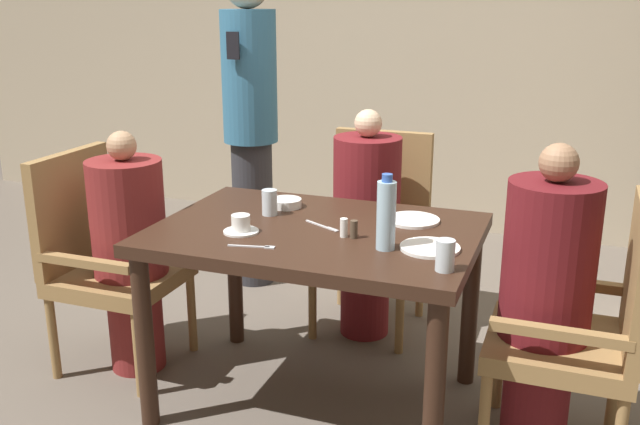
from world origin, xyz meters
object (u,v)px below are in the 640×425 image
Objects in this scene: chair_left_side at (103,254)px; chair_right_side at (587,324)px; teacup_with_saucer at (241,225)px; bowl_small at (286,203)px; glass_tall_near at (270,202)px; diner_in_left_chair at (130,251)px; standing_host at (250,120)px; diner_in_far_chair at (366,222)px; diner_in_right_chair at (545,299)px; glass_tall_mid at (445,255)px; plate_main_left at (413,220)px; chair_far_side at (374,224)px; plate_main_right at (430,248)px; water_bottle at (386,215)px.

chair_right_side is at bearing 0.00° from chair_left_side.
chair_left_side is 7.20× the size of teacup_with_saucer.
bowl_small is 0.13m from glass_tall_near.
standing_host is at bearing 87.03° from diner_in_left_chair.
chair_left_side is at bearing 168.94° from teacup_with_saucer.
teacup_with_saucer is (-0.25, -0.83, 0.21)m from diner_in_far_chair.
diner_in_right_chair is at bearing -0.00° from diner_in_left_chair.
diner_in_right_chair is 10.93× the size of glass_tall_mid.
chair_right_side reaches higher than glass_tall_near.
plate_main_left is (-0.53, 0.21, 0.17)m from diner_in_right_chair.
diner_in_left_chair reaches higher than chair_left_side.
chair_right_side is 7.20× the size of teacup_with_saucer.
chair_right_side reaches higher than plate_main_left.
plate_main_right is at bearing -63.25° from chair_far_side.
diner_in_far_chair reaches higher than chair_far_side.
diner_in_left_chair is at bearing 0.00° from chair_left_side.
teacup_with_saucer is 0.37m from bowl_small.
diner_in_far_chair is 0.92m from plate_main_right.
plate_main_left is at bearing 158.29° from diner_in_right_chair.
diner_in_far_chair is 1.13m from glass_tall_mid.
plate_main_right is 1.58× the size of teacup_with_saucer.
water_bottle is 2.59× the size of glass_tall_mid.
bowl_small reaches higher than plate_main_right.
teacup_with_saucer reaches higher than plate_main_right.
chair_far_side is at bearing 136.10° from diner_in_right_chair.
chair_left_side is 4.55× the size of plate_main_left.
chair_far_side reaches higher than teacup_with_saucer.
chair_far_side is 1.31m from chair_right_side.
teacup_with_saucer is (-0.71, -0.06, 0.02)m from plate_main_right.
glass_tall_mid is (0.09, -0.18, 0.05)m from plate_main_right.
diner_in_left_chair is 8.03× the size of teacup_with_saucer.
chair_far_side is 0.55× the size of standing_host.
diner_in_far_chair is 4.11× the size of water_bottle.
diner_in_right_chair is at bearing 180.00° from chair_right_side.
chair_left_side is 0.55× the size of standing_host.
glass_tall_near is 1.00× the size of glass_tall_mid.
glass_tall_mid is (0.80, -0.12, 0.02)m from teacup_with_saucer.
glass_tall_near is (-0.55, 0.23, -0.07)m from water_bottle.
plate_main_left is 2.03× the size of glass_tall_mid.
plate_main_right is at bearing 4.96° from teacup_with_saucer.
chair_far_side is 1.04m from teacup_with_saucer.
water_bottle reaches higher than chair_left_side.
chair_far_side is 0.96m from standing_host.
bowl_small is (-1.08, 0.22, 0.18)m from diner_in_right_chair.
teacup_with_saucer is at bearing -66.08° from standing_host.
diner_in_left_chair is 0.97× the size of diner_in_far_chair.
bowl_small reaches higher than plate_main_left.
teacup_with_saucer is 0.49× the size of water_bottle.
diner_in_far_chair is at bearing 38.42° from diner_in_left_chair.
diner_in_right_chair is (-0.15, 0.00, 0.07)m from chair_right_side.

